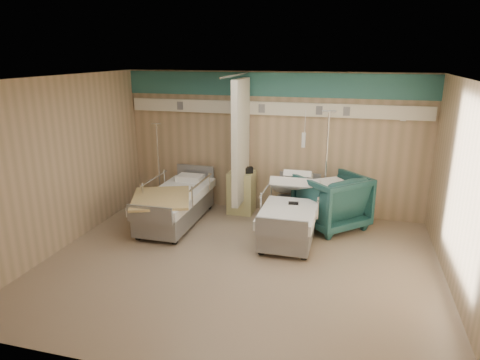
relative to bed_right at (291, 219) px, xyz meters
name	(u,v)px	position (x,y,z in m)	size (l,w,h in m)	color
ground	(239,264)	(-0.60, -1.30, -0.32)	(6.00, 5.00, 0.00)	gray
room_walls	(242,143)	(-0.63, -1.05, 1.55)	(6.04, 5.04, 2.82)	tan
bed_right	(291,219)	(0.00, 0.00, 0.00)	(1.00, 2.16, 0.63)	white
bed_left	(176,208)	(-2.20, 0.00, 0.00)	(1.00, 2.16, 0.63)	white
bedside_cabinet	(242,192)	(-1.15, 0.90, 0.11)	(0.50, 0.48, 0.85)	#CDC780
visitor_armchair	(331,201)	(0.65, 0.60, 0.19)	(1.08, 1.12, 1.02)	#1D4A4A
waffle_blanket	(331,174)	(0.62, 0.54, 0.73)	(0.56, 0.50, 0.06)	white
iv_stand_right	(324,199)	(0.50, 0.86, 0.12)	(0.38, 0.38, 2.14)	silver
iv_stand_left	(160,191)	(-2.87, 0.73, 0.05)	(0.32, 0.32, 1.78)	silver
call_remote	(293,203)	(0.04, -0.11, 0.33)	(0.17, 0.08, 0.04)	black
tan_blanket	(161,198)	(-2.28, -0.46, 0.34)	(0.99, 1.24, 0.04)	tan
toiletry_bag	(247,170)	(-1.02, 0.86, 0.59)	(0.21, 0.13, 0.11)	black
white_cup	(239,168)	(-1.21, 0.92, 0.61)	(0.10, 0.10, 0.14)	white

